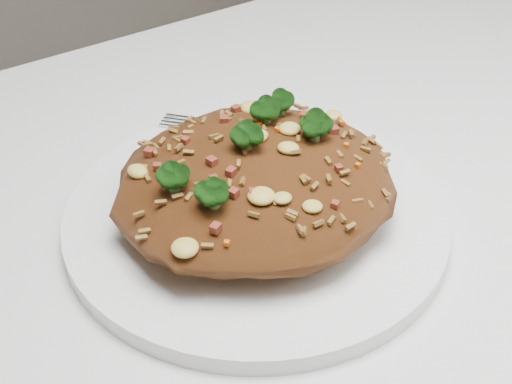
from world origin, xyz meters
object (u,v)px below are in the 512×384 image
Objects in this scene: fried_rice at (256,173)px; plate at (256,216)px; dining_table at (279,372)px; fork at (263,134)px.

plate is at bearing -141.25° from fried_rice.
plate is 1.37× the size of fried_rice.
fried_rice is at bearing 70.25° from dining_table.
fork reaches higher than dining_table.
dining_table is 0.15m from fried_rice.
dining_table is at bearing -109.58° from plate.
fried_rice reaches higher than fork.
fried_rice reaches higher than plate.
fried_rice is at bearing -78.59° from fork.
dining_table is 0.12m from plate.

